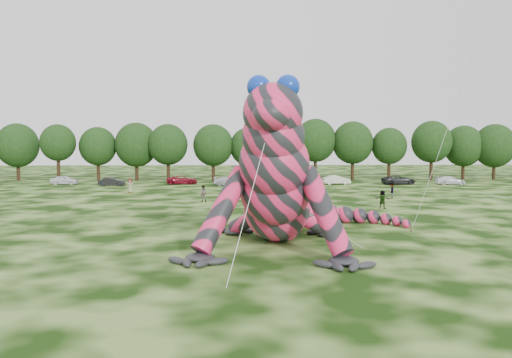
{
  "coord_description": "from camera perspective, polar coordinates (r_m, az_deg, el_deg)",
  "views": [
    {
      "loc": [
        -6.45,
        -26.8,
        6.14
      ],
      "look_at": [
        -5.16,
        3.7,
        4.0
      ],
      "focal_mm": 35.0,
      "sensor_mm": 36.0,
      "label": 1
    }
  ],
  "objects": [
    {
      "name": "ground",
      "position": [
        28.24,
        10.97,
        -8.62
      ],
      "size": [
        240.0,
        240.0,
        0.0
      ],
      "primitive_type": "plane",
      "color": "#16330A",
      "rests_on": "ground"
    },
    {
      "name": "inflatable_gecko",
      "position": [
        31.65,
        2.55,
        1.82
      ],
      "size": [
        19.33,
        21.95,
        9.87
      ],
      "primitive_type": null,
      "rotation": [
        0.0,
        0.0,
        -0.15
      ],
      "color": "#EA275F",
      "rests_on": "ground"
    },
    {
      "name": "tree_2",
      "position": [
        93.06,
        -25.59,
        2.8
      ],
      "size": [
        7.04,
        6.34,
        9.64
      ],
      "primitive_type": null,
      "color": "black",
      "rests_on": "ground"
    },
    {
      "name": "tree_3",
      "position": [
        88.84,
        -21.68,
        2.81
      ],
      "size": [
        5.81,
        5.23,
        9.44
      ],
      "primitive_type": null,
      "color": "black",
      "rests_on": "ground"
    },
    {
      "name": "tree_4",
      "position": [
        88.62,
        -17.61,
        2.77
      ],
      "size": [
        6.22,
        5.6,
        9.06
      ],
      "primitive_type": null,
      "color": "black",
      "rests_on": "ground"
    },
    {
      "name": "tree_5",
      "position": [
        86.86,
        -13.51,
        3.07
      ],
      "size": [
        7.16,
        6.44,
        9.8
      ],
      "primitive_type": null,
      "color": "black",
      "rests_on": "ground"
    },
    {
      "name": "tree_6",
      "position": [
        84.23,
        -10.01,
        2.99
      ],
      "size": [
        6.52,
        5.86,
        9.49
      ],
      "primitive_type": null,
      "color": "black",
      "rests_on": "ground"
    },
    {
      "name": "tree_7",
      "position": [
        83.7,
        -4.91,
        3.03
      ],
      "size": [
        6.68,
        6.01,
        9.48
      ],
      "primitive_type": null,
      "color": "black",
      "rests_on": "ground"
    },
    {
      "name": "tree_8",
      "position": [
        83.83,
        -0.89,
        2.86
      ],
      "size": [
        6.14,
        5.53,
        8.94
      ],
      "primitive_type": null,
      "color": "black",
      "rests_on": "ground"
    },
    {
      "name": "tree_9",
      "position": [
        84.5,
        2.69,
        2.78
      ],
      "size": [
        5.27,
        4.74,
        8.68
      ],
      "primitive_type": null,
      "color": "black",
      "rests_on": "ground"
    },
    {
      "name": "tree_10",
      "position": [
        86.5,
        6.8,
        3.39
      ],
      "size": [
        7.09,
        6.38,
        10.5
      ],
      "primitive_type": null,
      "color": "black",
      "rests_on": "ground"
    },
    {
      "name": "tree_11",
      "position": [
        87.38,
        10.99,
        3.21
      ],
      "size": [
        7.01,
        6.31,
        10.07
      ],
      "primitive_type": null,
      "color": "black",
      "rests_on": "ground"
    },
    {
      "name": "tree_12",
      "position": [
        88.6,
        14.98,
        2.8
      ],
      "size": [
        5.99,
        5.39,
        8.97
      ],
      "primitive_type": null,
      "color": "black",
      "rests_on": "ground"
    },
    {
      "name": "tree_13",
      "position": [
        90.4,
        19.42,
        3.09
      ],
      "size": [
        6.83,
        6.15,
        10.13
      ],
      "primitive_type": null,
      "color": "black",
      "rests_on": "ground"
    },
    {
      "name": "tree_14",
      "position": [
        94.39,
        22.62,
        2.82
      ],
      "size": [
        6.82,
        6.14,
        9.4
      ],
      "primitive_type": null,
      "color": "black",
      "rests_on": "ground"
    },
    {
      "name": "tree_15",
      "position": [
        95.77,
        25.59,
        2.82
      ],
      "size": [
        7.17,
        6.45,
        9.63
      ],
      "primitive_type": null,
      "color": "black",
      "rests_on": "ground"
    },
    {
      "name": "car_0",
      "position": [
        81.07,
        -21.05,
        -0.12
      ],
      "size": [
        4.08,
        1.65,
        1.39
      ],
      "primitive_type": "imported",
      "rotation": [
        0.0,
        0.0,
        1.57
      ],
      "color": "white",
      "rests_on": "ground"
    },
    {
      "name": "car_1",
      "position": [
        76.13,
        -16.17,
        -0.3
      ],
      "size": [
        3.99,
        1.77,
        1.27
      ],
      "primitive_type": "imported",
      "rotation": [
        0.0,
        0.0,
        1.68
      ],
      "color": "black",
      "rests_on": "ground"
    },
    {
      "name": "car_2",
      "position": [
        77.15,
        -8.44,
        -0.11
      ],
      "size": [
        4.87,
        2.5,
        1.32
      ],
      "primitive_type": "imported",
      "rotation": [
        0.0,
        0.0,
        1.64
      ],
      "color": "maroon",
      "rests_on": "ground"
    },
    {
      "name": "car_3",
      "position": [
        74.05,
        -3.16,
        -0.25
      ],
      "size": [
        4.6,
        2.16,
        1.3
      ],
      "primitive_type": "imported",
      "rotation": [
        0.0,
        0.0,
        1.49
      ],
      "color": "silver",
      "rests_on": "ground"
    },
    {
      "name": "car_4",
      "position": [
        73.57,
        2.88,
        -0.21
      ],
      "size": [
        4.5,
        2.23,
        1.47
      ],
      "primitive_type": "imported",
      "rotation": [
        0.0,
        0.0,
        1.45
      ],
      "color": "#17174F",
      "rests_on": "ground"
    },
    {
      "name": "car_5",
      "position": [
        77.15,
        9.17,
        -0.1
      ],
      "size": [
        4.33,
        1.85,
        1.39
      ],
      "primitive_type": "imported",
      "rotation": [
        0.0,
        0.0,
        1.66
      ],
      "color": "silver",
      "rests_on": "ground"
    },
    {
      "name": "car_6",
      "position": [
        79.06,
        16.0,
        -0.09
      ],
      "size": [
        5.32,
        2.98,
        1.41
      ],
      "primitive_type": "imported",
      "rotation": [
        0.0,
        0.0,
        1.7
      ],
      "color": "#2A2A2D",
      "rests_on": "ground"
    },
    {
      "name": "car_7",
      "position": [
        81.05,
        21.32,
        -0.16
      ],
      "size": [
        4.56,
        2.14,
        1.29
      ],
      "primitive_type": "imported",
      "rotation": [
        0.0,
        0.0,
        1.49
      ],
      "color": "white",
      "rests_on": "ground"
    },
    {
      "name": "spectator_4",
      "position": [
        64.77,
        -14.18,
        -0.75
      ],
      "size": [
        0.91,
        0.61,
        1.82
      ],
      "primitive_type": "imported",
      "rotation": [
        0.0,
        0.0,
        6.24
      ],
      "color": "gray",
      "rests_on": "ground"
    },
    {
      "name": "spectator_5",
      "position": [
        49.22,
        14.26,
        -2.27
      ],
      "size": [
        1.65,
        1.26,
        1.74
      ],
      "primitive_type": "imported",
      "rotation": [
        0.0,
        0.0,
        2.61
      ],
      "color": "gray",
      "rests_on": "ground"
    },
    {
      "name": "spectator_1",
      "position": [
        53.38,
        -6.08,
        -1.67
      ],
      "size": [
        0.88,
        0.7,
        1.76
      ],
      "primitive_type": "imported",
      "rotation": [
        0.0,
        0.0,
        3.1
      ],
      "color": "gray",
      "rests_on": "ground"
    },
    {
      "name": "spectator_2",
      "position": [
        58.6,
        15.23,
        -1.26
      ],
      "size": [
        1.1,
        1.35,
        1.82
      ],
      "primitive_type": "imported",
      "rotation": [
        0.0,
        0.0,
        4.29
      ],
      "color": "gray",
      "rests_on": "ground"
    }
  ]
}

